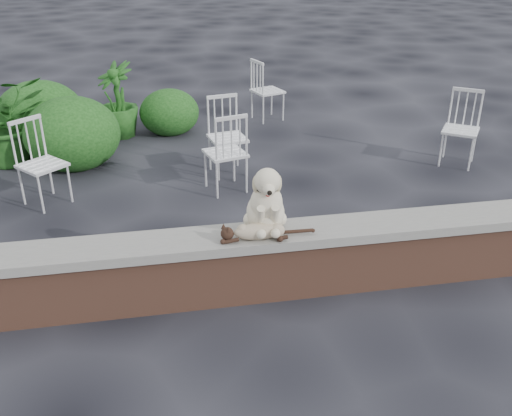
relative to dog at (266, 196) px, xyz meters
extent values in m
plane|color=black|center=(0.49, -0.06, -0.87)|extent=(60.00, 60.00, 0.00)
cube|color=brown|center=(0.49, -0.06, -0.62)|extent=(6.00, 0.30, 0.50)
cube|color=slate|center=(0.49, -0.06, -0.33)|extent=(6.20, 0.40, 0.08)
imported|color=#143F12|center=(-2.66, 3.41, -0.31)|extent=(1.32, 1.28, 1.12)
imported|color=#143F12|center=(-1.32, 4.21, -0.34)|extent=(0.84, 0.84, 1.07)
ellipsoid|color=#143F12|center=(-1.84, 3.15, -0.45)|extent=(1.18, 1.09, 0.94)
ellipsoid|color=#143F12|center=(-2.35, 4.05, -0.45)|extent=(1.19, 1.09, 0.94)
ellipsoid|color=#143F12|center=(-0.59, 4.23, -0.56)|extent=(0.87, 0.79, 0.69)
camera|label=1|loc=(-0.80, -3.95, 1.91)|focal=40.02mm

